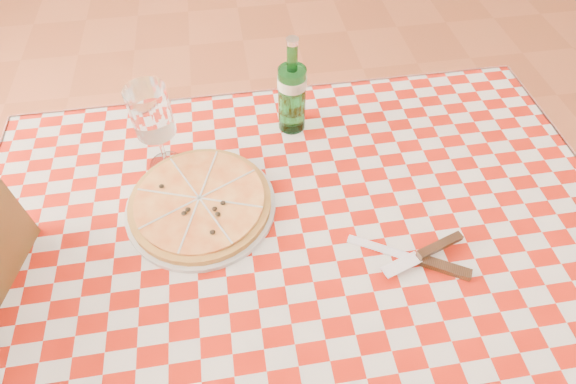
% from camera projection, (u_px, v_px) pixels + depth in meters
% --- Properties ---
extents(dining_table, '(1.20, 0.80, 0.75)m').
position_uv_depth(dining_table, '(302.00, 259.00, 0.96)').
color(dining_table, brown).
rests_on(dining_table, ground).
extents(tablecloth, '(1.30, 0.90, 0.01)m').
position_uv_depth(tablecloth, '(303.00, 234.00, 0.89)').
color(tablecloth, '#AB170A').
rests_on(tablecloth, dining_table).
extents(pizza_plate, '(0.39, 0.39, 0.04)m').
position_uv_depth(pizza_plate, '(200.00, 202.00, 0.91)').
color(pizza_plate, '#C28640').
rests_on(pizza_plate, tablecloth).
extents(water_bottle, '(0.07, 0.07, 0.23)m').
position_uv_depth(water_bottle, '(292.00, 86.00, 0.99)').
color(water_bottle, '#1A6827').
rests_on(water_bottle, tablecloth).
extents(wine_glass, '(0.09, 0.09, 0.21)m').
position_uv_depth(wine_glass, '(156.00, 130.00, 0.92)').
color(wine_glass, white).
rests_on(wine_glass, tablecloth).
extents(cutlery, '(0.26, 0.22, 0.03)m').
position_uv_depth(cutlery, '(418.00, 257.00, 0.84)').
color(cutlery, silver).
rests_on(cutlery, tablecloth).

